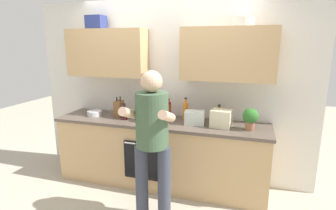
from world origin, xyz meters
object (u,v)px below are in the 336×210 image
Objects in this scene: grocery_bag_rice at (221,119)px; cup_stoneware at (158,114)px; bottle_hotsauce at (169,110)px; bottle_wine at (124,113)px; person_standing at (152,135)px; grocery_bag_produce at (195,118)px; potted_herb at (250,117)px; grocery_bag_bread at (150,115)px; bottle_oil at (219,115)px; knife_block at (119,109)px; mixing_bowl at (95,113)px; bottle_vinegar at (169,113)px; bottle_juice at (186,111)px.

cup_stoneware is at bearing 167.63° from grocery_bag_rice.
bottle_hotsauce is 1.25× the size of bottle_wine.
person_standing is 0.80m from grocery_bag_produce.
person_standing is 1.21m from potted_herb.
grocery_bag_bread reaches higher than grocery_bag_produce.
person_standing is 5.98× the size of bottle_hotsauce.
knife_block is at bearing -172.33° from bottle_oil.
grocery_bag_rice is (1.78, -0.01, 0.07)m from mixing_bowl.
grocery_bag_bread is at bearing 0.33° from bottle_wine.
bottle_vinegar is 0.60m from bottle_wine.
bottle_oil reaches higher than mixing_bowl.
potted_herb is at bearing -0.54° from mixing_bowl.
bottle_hotsauce is at bearing 168.86° from potted_herb.
bottle_hotsauce is at bearing 52.87° from grocery_bag_bread.
cup_stoneware is 0.58m from grocery_bag_produce.
mixing_bowl is at bearing 179.81° from grocery_bag_rice.
bottle_hotsauce is at bearing 164.87° from grocery_bag_rice.
potted_herb reaches higher than mixing_bowl.
bottle_hotsauce is at bearing 11.67° from knife_block.
grocery_bag_rice is (0.33, -0.01, 0.02)m from grocery_bag_produce.
bottle_hotsauce is 1.22× the size of bottle_oil.
bottle_vinegar reaches higher than grocery_bag_rice.
cup_stoneware is 1.24m from potted_herb.
bottle_hotsauce is (-0.10, 0.93, 0.05)m from person_standing.
grocery_bag_rice is at bearing -0.19° from mixing_bowl.
mixing_bowl is at bearing -174.94° from bottle_vinegar.
bottle_juice is 3.77× the size of cup_stoneware.
bottle_vinegar is 0.66m from bottle_oil.
mixing_bowl is (-0.50, 0.05, -0.06)m from bottle_wine.
bottle_vinegar is 0.83× the size of knife_block.
person_standing is at bearing -67.71° from grocery_bag_bread.
bottle_juice reaches higher than knife_block.
bottle_oil is at bearing 11.79° from bottle_vinegar.
knife_block is at bearing 177.74° from grocery_bag_produce.
bottle_hotsauce reaches higher than potted_herb.
knife_block is (-1.36, -0.18, 0.02)m from bottle_oil.
knife_block is at bearing 7.43° from mixing_bowl.
mixing_bowl is 2.12m from potted_herb.
person_standing is 6.23× the size of potted_herb.
bottle_oil is at bearing 102.91° from grocery_bag_rice.
grocery_bag_produce is at bearing -25.21° from bottle_hotsauce.
grocery_bag_bread is (-0.28, 0.69, 0.02)m from person_standing.
potted_herb is at bearing -2.20° from knife_block.
cup_stoneware is (-0.15, -0.00, -0.08)m from bottle_hotsauce.
bottle_hotsauce is 1.23× the size of grocery_bag_bread.
grocery_bag_produce is at bearing -140.77° from bottle_oil.
bottle_oil is 0.91× the size of grocery_bag_produce.
grocery_bag_bread is at bearing -178.56° from potted_herb.
knife_block reaches higher than bottle_hotsauce.
grocery_bag_rice reaches higher than grocery_bag_produce.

